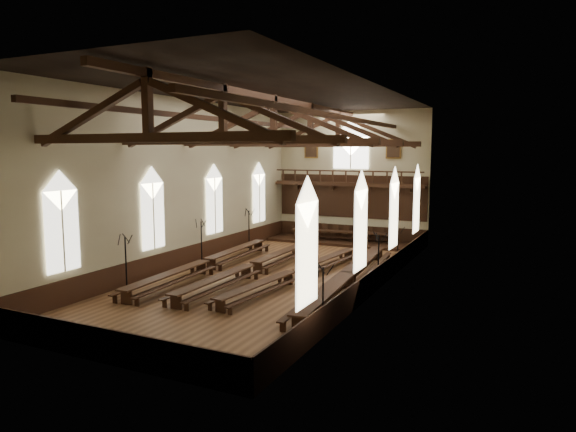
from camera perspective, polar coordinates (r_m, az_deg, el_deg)
name	(u,v)px	position (r m, az deg, el deg)	size (l,w,h in m)	color
ground	(274,276)	(28.79, -1.54, -6.70)	(26.00, 26.00, 0.00)	brown
room_walls	(274,160)	(27.96, -1.58, 6.27)	(26.00, 26.00, 26.00)	#BAB48C
wainscot_band	(274,266)	(28.65, -1.54, -5.53)	(12.00, 26.00, 1.20)	#32190F
side_windows	(274,210)	(28.13, -1.56, 0.72)	(11.85, 19.80, 4.50)	white
end_window	(351,147)	(39.86, 7.00, 7.58)	(2.80, 0.12, 3.80)	white
minstrels_gallery	(349,191)	(39.75, 6.82, 2.80)	(11.80, 1.24, 3.70)	#331E10
portraits	(351,149)	(39.86, 7.00, 7.41)	(7.75, 0.09, 1.45)	brown
roof_trusses	(274,127)	(27.98, -1.59, 9.87)	(11.70, 25.70, 2.80)	#331E10
refectory_row_a	(206,263)	(30.00, -9.09, -5.14)	(1.90, 14.47, 0.75)	#331E10
refectory_row_b	(252,267)	(28.79, -4.03, -5.63)	(1.47, 14.17, 0.73)	#331E10
refectory_row_c	(298,272)	(27.73, 1.09, -6.21)	(1.98, 13.70, 0.66)	#331E10
refectory_row_d	(348,276)	(26.45, 6.68, -6.66)	(2.21, 15.14, 0.82)	#331E10
dais	(342,242)	(39.07, 6.03, -2.90)	(11.40, 2.90, 0.19)	#32190F
high_table	(342,233)	(38.95, 6.04, -1.85)	(7.94, 1.75, 0.74)	#331E10
high_chairs	(346,232)	(39.68, 6.42, -1.76)	(5.91, 0.52, 1.06)	#331E10
candelabrum_left_near	(126,272)	(27.30, -17.52, -5.96)	(0.77, 0.86, 2.81)	black
candelabrum_left_mid	(202,250)	(32.25, -9.57, -3.74)	(0.83, 0.82, 2.79)	black
candelabrum_left_far	(249,236)	(37.11, -4.35, -2.20)	(0.83, 0.86, 2.86)	black
candelabrum_right_near	(323,308)	(20.56, 3.90, -10.16)	(0.73, 0.78, 2.56)	black
candelabrum_right_mid	(378,267)	(27.84, 10.00, -5.57)	(0.79, 0.79, 2.67)	black
candelabrum_right_far	(397,254)	(31.87, 12.06, -4.14)	(0.73, 0.71, 2.42)	black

